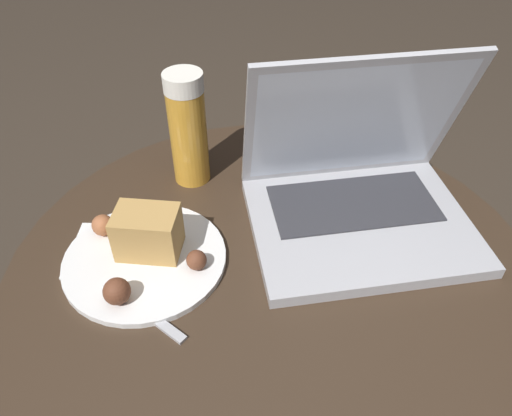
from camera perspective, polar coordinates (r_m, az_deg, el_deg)
name	(u,v)px	position (r m, az deg, el deg)	size (l,w,h in m)	color
table	(271,333)	(0.82, 1.73, -14.11)	(0.73, 0.73, 0.55)	black
napkin	(126,251)	(0.73, -14.62, -4.77)	(0.17, 0.13, 0.00)	white
laptop	(358,190)	(0.75, 11.54, 2.02)	(0.33, 0.26, 0.25)	#B2B2B7
beer_glass	(188,129)	(0.79, -7.79, 8.94)	(0.06, 0.06, 0.19)	gold
snack_plate	(145,249)	(0.70, -12.62, -4.62)	(0.22, 0.22, 0.08)	white
fork	(123,295)	(0.68, -15.00, -9.55)	(0.15, 0.15, 0.00)	#B2B2B7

